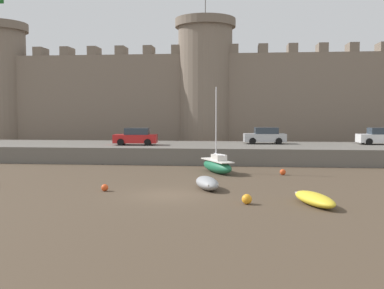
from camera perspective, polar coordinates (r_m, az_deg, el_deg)
The scene contains 12 objects.
ground_plane at distance 25.37m, azimuth -3.21°, elevation -6.44°, with size 160.00×160.00×0.00m, color #4C3D2D.
quay_road at distance 43.65m, azimuth 0.59°, elevation -0.95°, with size 64.49×10.00×1.48m, color #666059.
castle at distance 55.04m, azimuth 1.68°, elevation 6.67°, with size 59.77×7.28×18.76m.
rowboat_midflat_right at distance 23.45m, azimuth 15.29°, elevation -6.66°, with size 2.26×3.70×0.62m.
sailboat_near_channel_left at distance 34.30m, azimuth 3.22°, elevation -2.62°, with size 3.10×4.50×6.55m.
rowboat_midflat_left at distance 27.13m, azimuth 1.94°, elevation -4.88°, with size 2.08×3.25×0.77m.
mooring_buoy_near_channel at distance 23.04m, azimuth 6.98°, elevation -6.90°, with size 0.52×0.52×0.52m, color orange.
mooring_buoy_off_centre at distance 33.84m, azimuth 11.45°, elevation -3.45°, with size 0.44×0.44×0.44m, color #E04C1E.
mooring_buoy_near_shore at distance 27.03m, azimuth -11.02°, elevation -5.40°, with size 0.42×0.42×0.42m, color #E04C1E.
car_quay_west at distance 44.99m, azimuth 9.26°, elevation 1.09°, with size 4.21×2.10×1.62m.
car_quay_centre_west at distance 47.20m, azimuth 22.74°, elevation 0.96°, with size 4.21×2.10×1.62m.
car_quay_east at distance 43.17m, azimuth -7.14°, elevation 0.98°, with size 4.21×2.10×1.62m.
Camera 1 is at (3.89, -24.62, 4.71)m, focal length 42.00 mm.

